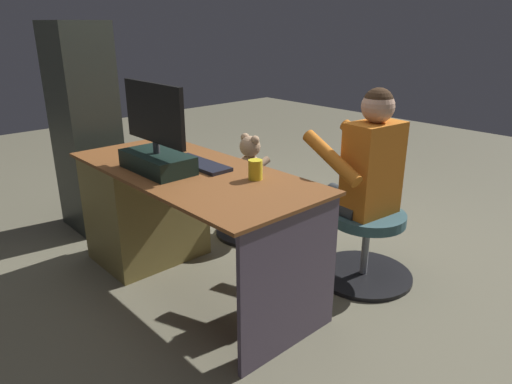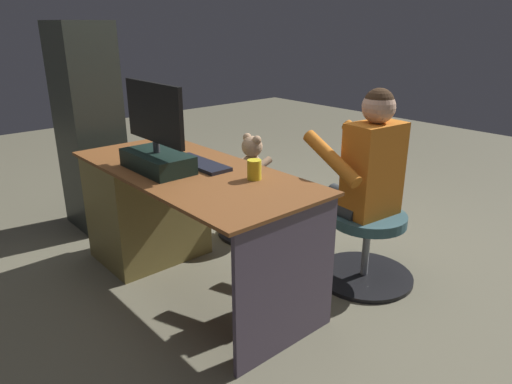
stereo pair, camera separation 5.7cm
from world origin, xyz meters
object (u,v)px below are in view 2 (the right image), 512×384
at_px(person, 361,172).
at_px(office_chair_teddy, 252,201).
at_px(tv_remote, 159,156).
at_px(visitor_chair, 366,244).
at_px(cup, 254,170).
at_px(keyboard, 200,163).
at_px(computer_mouse, 169,153).
at_px(monitor, 156,146).
at_px(desk, 155,205).
at_px(teddy_bear, 253,158).

bearing_deg(person, office_chair_teddy, 5.82).
relative_size(tv_remote, visitor_chair, 0.26).
distance_m(cup, tv_remote, 0.69).
bearing_deg(keyboard, office_chair_teddy, -65.78).
bearing_deg(computer_mouse, cup, -171.70).
height_order(office_chair_teddy, person, person).
relative_size(monitor, keyboard, 1.25).
distance_m(keyboard, computer_mouse, 0.28).
distance_m(desk, keyboard, 0.53).
distance_m(keyboard, teddy_bear, 0.72).
bearing_deg(teddy_bear, tv_remote, 89.93).
xyz_separation_m(monitor, tv_remote, (0.21, -0.13, -0.12)).
bearing_deg(computer_mouse, keyboard, -173.91).
relative_size(visitor_chair, person, 0.51).
bearing_deg(tv_remote, visitor_chair, -156.67).
bearing_deg(desk, cup, -168.90).
distance_m(computer_mouse, person, 1.13).
height_order(computer_mouse, person, person).
xyz_separation_m(desk, office_chair_teddy, (-0.11, -0.72, -0.13)).
distance_m(cup, teddy_bear, 0.91).
bearing_deg(desk, tv_remote, 177.08).
distance_m(desk, computer_mouse, 0.38).
height_order(desk, cup, cup).
bearing_deg(person, tv_remote, 43.57).
relative_size(keyboard, visitor_chair, 0.72).
xyz_separation_m(computer_mouse, cup, (-0.66, -0.10, 0.03)).
distance_m(monitor, office_chair_teddy, 1.06).
xyz_separation_m(keyboard, office_chair_teddy, (0.29, -0.63, -0.48)).
distance_m(office_chair_teddy, visitor_chair, 0.93).
height_order(desk, monitor, monitor).
bearing_deg(teddy_bear, cup, 139.37).
height_order(desk, tv_remote, tv_remote).
relative_size(computer_mouse, visitor_chair, 0.16).
xyz_separation_m(teddy_bear, visitor_chair, (-0.93, -0.08, -0.34)).
height_order(teddy_bear, person, person).
bearing_deg(teddy_bear, desk, 81.46).
relative_size(keyboard, office_chair_teddy, 0.83).
xyz_separation_m(keyboard, computer_mouse, (0.27, 0.03, 0.01)).
distance_m(monitor, visitor_chair, 1.34).
distance_m(computer_mouse, cup, 0.67).
xyz_separation_m(visitor_chair, person, (0.08, 0.01, 0.43)).
bearing_deg(office_chair_teddy, monitor, 103.71).
height_order(cup, tv_remote, cup).
height_order(tv_remote, office_chair_teddy, tv_remote).
height_order(keyboard, cup, cup).
relative_size(monitor, tv_remote, 3.51).
relative_size(desk, person, 1.37).
distance_m(keyboard, office_chair_teddy, 0.84).
relative_size(computer_mouse, office_chair_teddy, 0.19).
bearing_deg(monitor, desk, -22.67).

